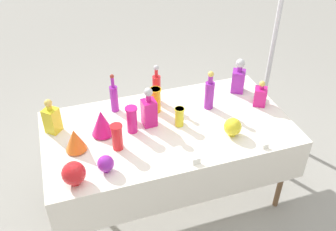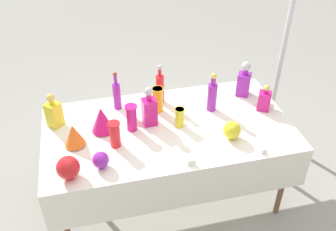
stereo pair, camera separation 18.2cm
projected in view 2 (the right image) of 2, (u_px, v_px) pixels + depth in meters
The scene contains 21 objects.
ground_plane at pixel (168, 194), 3.28m from camera, with size 40.00×40.00×0.00m, color gray.
display_table at pixel (169, 135), 2.84m from camera, with size 1.86×0.99×0.76m.
tall_bottle_0 at pixel (160, 87), 3.02m from camera, with size 0.07×0.07×0.34m.
tall_bottle_1 at pixel (117, 95), 2.95m from camera, with size 0.06×0.06×0.33m.
tall_bottle_2 at pixel (212, 95), 2.92m from camera, with size 0.07×0.07×0.33m.
square_decanter_0 at pixel (244, 81), 3.11m from camera, with size 0.14×0.14×0.31m.
square_decanter_1 at pixel (264, 100), 2.96m from camera, with size 0.13×0.13×0.22m.
square_decanter_2 at pixel (54, 113), 2.77m from camera, with size 0.14×0.14×0.28m.
square_decanter_3 at pixel (149, 109), 2.78m from camera, with size 0.11×0.11×0.32m.
slender_vase_0 at pixel (131, 117), 2.73m from camera, with size 0.09×0.09×0.21m.
slender_vase_1 at pixel (115, 134), 2.59m from camera, with size 0.09×0.09×0.20m.
slender_vase_2 at pixel (158, 99), 2.93m from camera, with size 0.09×0.09×0.21m.
slender_vase_3 at pixel (180, 117), 2.79m from camera, with size 0.08×0.08×0.15m.
fluted_vase_0 at pixel (102, 119), 2.72m from camera, with size 0.16×0.16×0.21m.
fluted_vase_1 at pixel (74, 135), 2.60m from camera, with size 0.15×0.15×0.18m.
round_bowl_0 at pixel (101, 160), 2.44m from camera, with size 0.11×0.11×0.12m.
round_bowl_1 at pixel (232, 130), 2.68m from camera, with size 0.13×0.13×0.14m.
round_bowl_2 at pixel (68, 168), 2.35m from camera, with size 0.15×0.15×0.16m.
price_tag_left at pixel (192, 163), 2.48m from camera, with size 0.06×0.01×0.04m, color white.
price_tag_center at pixel (264, 152), 2.57m from camera, with size 0.05×0.01×0.03m, color white.
canopy_pole at pixel (282, 53), 3.40m from camera, with size 0.18×0.18×2.41m.
Camera 2 is at (-0.52, -2.17, 2.51)m, focal length 40.00 mm.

